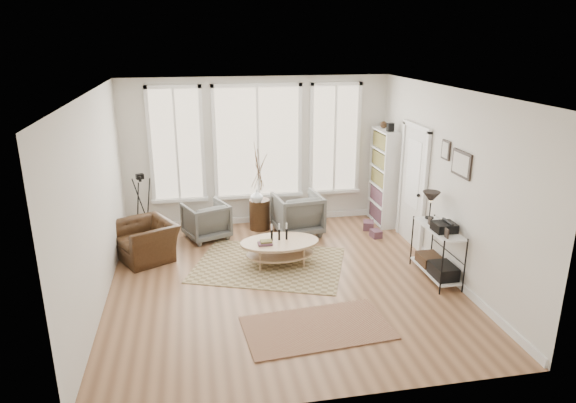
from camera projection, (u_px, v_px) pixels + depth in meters
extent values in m
plane|color=#936745|center=(282.00, 281.00, 7.94)|extent=(5.50, 5.50, 0.00)
plane|color=white|center=(282.00, 91.00, 7.04)|extent=(5.50, 5.50, 0.00)
cube|color=silver|center=(258.00, 152.00, 10.06)|extent=(5.20, 0.04, 2.90)
cube|color=silver|center=(332.00, 274.00, 4.92)|extent=(5.20, 0.04, 2.90)
cube|color=silver|center=(96.00, 202.00, 7.03)|extent=(0.04, 5.50, 2.90)
cube|color=silver|center=(447.00, 183.00, 7.94)|extent=(0.04, 5.50, 2.90)
cube|color=white|center=(259.00, 219.00, 10.48)|extent=(5.10, 0.04, 0.12)
cube|color=white|center=(438.00, 265.00, 8.37)|extent=(0.03, 5.40, 0.12)
cube|color=#D7BB8C|center=(258.00, 142.00, 9.98)|extent=(1.60, 0.03, 2.10)
cube|color=#D7BB8C|center=(177.00, 145.00, 9.70)|extent=(0.90, 0.03, 2.10)
cube|color=#D7BB8C|center=(335.00, 139.00, 10.25)|extent=(0.90, 0.03, 2.10)
cube|color=white|center=(258.00, 142.00, 9.96)|extent=(1.74, 0.06, 2.24)
cube|color=white|center=(176.00, 145.00, 9.69)|extent=(1.04, 0.06, 2.24)
cube|color=white|center=(335.00, 139.00, 10.23)|extent=(1.04, 0.06, 2.24)
cube|color=white|center=(259.00, 195.00, 10.27)|extent=(4.10, 0.12, 0.06)
cube|color=silver|center=(413.00, 187.00, 9.14)|extent=(0.04, 0.88, 2.10)
cube|color=white|center=(413.00, 174.00, 9.06)|extent=(0.01, 0.55, 1.20)
cube|color=white|center=(424.00, 195.00, 8.68)|extent=(0.06, 0.08, 2.18)
cube|color=white|center=(402.00, 180.00, 9.59)|extent=(0.06, 0.08, 2.18)
cube|color=white|center=(417.00, 126.00, 8.80)|extent=(0.06, 1.06, 0.08)
sphere|color=black|center=(418.00, 195.00, 8.84)|extent=(0.06, 0.06, 0.06)
cube|color=white|center=(391.00, 183.00, 9.77)|extent=(0.30, 0.03, 1.90)
cube|color=white|center=(376.00, 172.00, 10.53)|extent=(0.30, 0.03, 1.90)
cube|color=white|center=(391.00, 177.00, 10.18)|extent=(0.02, 0.85, 1.90)
cube|color=white|center=(383.00, 177.00, 10.15)|extent=(0.30, 0.81, 1.90)
cube|color=maroon|center=(383.00, 177.00, 10.15)|extent=(0.24, 0.75, 1.76)
cube|color=black|center=(390.00, 127.00, 9.64)|extent=(0.12, 0.10, 0.16)
sphere|color=#362112|center=(384.00, 125.00, 9.97)|extent=(0.14, 0.14, 0.14)
cube|color=white|center=(435.00, 270.00, 8.04)|extent=(0.37, 1.07, 0.03)
cube|color=white|center=(439.00, 229.00, 7.82)|extent=(0.37, 1.07, 0.02)
cylinder|color=black|center=(442.00, 268.00, 7.42)|extent=(0.02, 0.02, 0.85)
cylinder|color=black|center=(465.00, 266.00, 7.48)|extent=(0.02, 0.02, 0.85)
cylinder|color=black|center=(412.00, 240.00, 8.41)|extent=(0.02, 0.02, 0.85)
cylinder|color=black|center=(432.00, 239.00, 8.47)|extent=(0.02, 0.02, 0.85)
cylinder|color=black|center=(429.00, 218.00, 8.13)|extent=(0.14, 0.14, 0.02)
cylinder|color=black|center=(430.00, 209.00, 8.09)|extent=(0.02, 0.02, 0.30)
cone|color=black|center=(431.00, 197.00, 8.03)|extent=(0.28, 0.28, 0.18)
cube|color=black|center=(444.00, 227.00, 7.65)|extent=(0.32, 0.30, 0.13)
cube|color=black|center=(443.00, 271.00, 7.77)|extent=(0.32, 0.45, 0.20)
cube|color=#362112|center=(429.00, 259.00, 8.22)|extent=(0.32, 0.40, 0.16)
cube|color=black|center=(447.00, 233.00, 7.38)|extent=(0.02, 0.10, 0.14)
cube|color=black|center=(430.00, 221.00, 7.89)|extent=(0.02, 0.10, 0.12)
cube|color=black|center=(462.00, 164.00, 7.44)|extent=(0.03, 0.52, 0.38)
cube|color=silver|center=(461.00, 164.00, 7.44)|extent=(0.01, 0.44, 0.30)
cube|color=black|center=(446.00, 150.00, 7.88)|extent=(0.03, 0.24, 0.30)
cube|color=silver|center=(445.00, 150.00, 7.88)|extent=(0.01, 0.18, 0.24)
cube|color=brown|center=(269.00, 264.00, 8.51)|extent=(2.85, 2.50, 0.01)
cube|color=brown|center=(317.00, 328.00, 6.66)|extent=(1.96, 1.20, 0.01)
ellipsoid|color=tan|center=(280.00, 254.00, 8.49)|extent=(1.12, 0.72, 0.03)
ellipsoid|color=tan|center=(280.00, 242.00, 8.42)|extent=(1.31, 0.84, 0.04)
cylinder|color=tan|center=(260.00, 261.00, 8.23)|extent=(0.04, 0.04, 0.37)
cylinder|color=tan|center=(304.00, 257.00, 8.36)|extent=(0.04, 0.04, 0.37)
cylinder|color=tan|center=(257.00, 250.00, 8.61)|extent=(0.04, 0.04, 0.37)
cylinder|color=tan|center=(299.00, 247.00, 8.74)|extent=(0.04, 0.04, 0.37)
cylinder|color=black|center=(272.00, 235.00, 8.41)|extent=(0.04, 0.04, 0.19)
cylinder|color=black|center=(279.00, 235.00, 8.43)|extent=(0.04, 0.04, 0.19)
cylinder|color=black|center=(287.00, 234.00, 8.46)|extent=(0.04, 0.04, 0.19)
cube|color=#38542D|center=(266.00, 243.00, 8.28)|extent=(0.23, 0.16, 0.06)
imported|color=#5E5E59|center=(206.00, 221.00, 9.54)|extent=(0.96, 0.97, 0.68)
imported|color=#5E5E59|center=(298.00, 214.00, 9.77)|extent=(0.95, 0.97, 0.79)
cylinder|color=#362112|center=(260.00, 214.00, 10.02)|extent=(0.40, 0.40, 0.60)
imported|color=silver|center=(257.00, 196.00, 9.74)|extent=(0.30, 0.30, 0.25)
imported|color=#362112|center=(146.00, 240.00, 8.69)|extent=(1.27, 1.22, 0.64)
cylinder|color=black|center=(140.00, 180.00, 9.05)|extent=(0.06, 0.06, 0.06)
cube|color=black|center=(140.00, 177.00, 9.04)|extent=(0.15, 0.13, 0.09)
cylinder|color=black|center=(139.00, 178.00, 8.97)|extent=(0.06, 0.07, 0.06)
cube|color=maroon|center=(368.00, 225.00, 10.05)|extent=(0.27, 0.30, 0.16)
cube|color=maroon|center=(376.00, 234.00, 9.65)|extent=(0.20, 0.24, 0.14)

